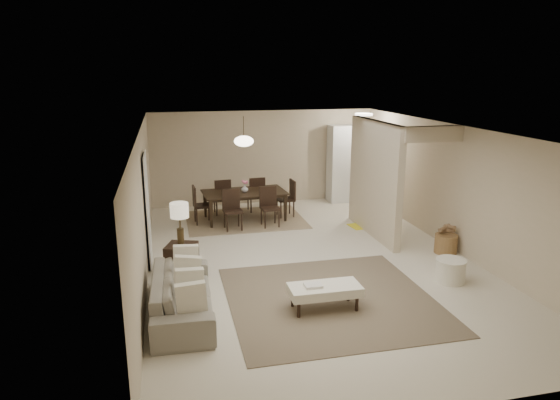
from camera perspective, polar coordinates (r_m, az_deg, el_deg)
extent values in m
plane|color=beige|center=(9.62, 3.43, -6.91)|extent=(9.00, 9.00, 0.00)
plane|color=white|center=(9.01, 3.67, 8.06)|extent=(9.00, 9.00, 0.00)
plane|color=#C2B292|center=(13.52, -1.87, 4.90)|extent=(6.00, 0.00, 6.00)
plane|color=#C2B292|center=(8.88, -15.35, -0.75)|extent=(0.00, 9.00, 9.00)
plane|color=#C2B292|center=(10.47, 19.50, 1.22)|extent=(0.00, 9.00, 9.00)
cube|color=#C2B292|center=(10.99, 10.73, 2.40)|extent=(0.15, 2.50, 2.50)
cube|color=black|center=(9.52, -14.96, -1.14)|extent=(0.04, 0.90, 2.04)
cube|color=silver|center=(13.87, 8.02, 4.17)|extent=(1.20, 0.55, 2.10)
cylinder|color=white|center=(12.79, 9.56, 9.63)|extent=(0.44, 0.44, 0.05)
cube|color=brown|center=(8.10, 5.78, -11.18)|extent=(3.20, 3.20, 0.01)
imported|color=gray|center=(7.60, -11.10, -10.62)|extent=(2.19, 0.92, 0.63)
cube|color=silver|center=(7.66, 5.13, -10.21)|extent=(1.09, 0.50, 0.14)
cylinder|color=black|center=(7.47, 2.16, -12.48)|extent=(0.05, 0.05, 0.24)
cylinder|color=black|center=(7.73, 8.77, -11.67)|extent=(0.05, 0.05, 0.24)
cylinder|color=black|center=(7.78, 1.45, -11.31)|extent=(0.05, 0.05, 0.24)
cylinder|color=black|center=(8.03, 7.81, -10.58)|extent=(0.05, 0.05, 0.24)
cube|color=black|center=(9.07, -11.15, -6.67)|extent=(0.64, 0.64, 0.55)
cylinder|color=#43341D|center=(8.92, -11.29, -4.12)|extent=(0.12, 0.12, 0.30)
cylinder|color=#43341D|center=(8.84, -11.38, -2.40)|extent=(0.03, 0.03, 0.26)
cylinder|color=beige|center=(8.78, -11.44, -1.16)|extent=(0.32, 0.32, 0.26)
cylinder|color=silver|center=(9.10, 18.91, -7.66)|extent=(0.51, 0.51, 0.40)
cylinder|color=brown|center=(10.46, 18.43, -4.76)|extent=(0.54, 0.54, 0.38)
cube|color=#816A50|center=(12.17, -3.99, -2.24)|extent=(2.80, 2.10, 0.01)
imported|color=black|center=(12.07, -4.02, -0.69)|extent=(2.05, 1.24, 0.70)
imported|color=white|center=(11.97, -4.06, 1.32)|extent=(0.18, 0.18, 0.17)
cube|color=yellow|center=(11.86, 9.84, -2.87)|extent=(0.85, 0.58, 0.01)
cylinder|color=#43341D|center=(11.72, -4.19, 8.32)|extent=(0.02, 0.02, 0.50)
ellipsoid|color=#FFEAC6|center=(11.76, -4.16, 6.72)|extent=(0.46, 0.46, 0.25)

